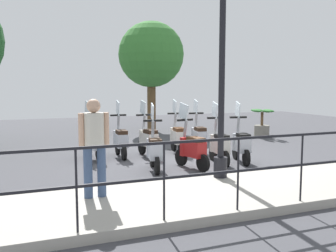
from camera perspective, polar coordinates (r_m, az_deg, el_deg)
name	(u,v)px	position (r m, az deg, el deg)	size (l,w,h in m)	color
ground_plane	(189,160)	(9.82, 3.16, -5.23)	(28.00, 28.00, 0.00)	#424247
promenade_walkway	(260,188)	(7.14, 13.89, -9.21)	(2.20, 20.00, 0.15)	#A39E93
fence_railing	(302,154)	(6.16, 19.74, -4.09)	(0.04, 16.03, 1.07)	black
lamp_post_near	(222,76)	(7.30, 8.20, 7.61)	(0.26, 0.90, 4.47)	black
pedestrian_distant	(94,140)	(6.09, -11.18, -2.15)	(0.33, 0.49, 1.59)	#384C70
tree_distant	(151,55)	(15.97, -2.57, 10.74)	(2.75, 2.75, 4.60)	brown
potted_palm	(262,125)	(14.44, 14.11, 0.08)	(1.06, 0.66, 1.05)	slate
scooter_near_0	(241,144)	(9.60, 11.08, -2.67)	(1.21, 0.51, 1.54)	black
scooter_near_1	(219,145)	(9.34, 7.82, -2.87)	(1.23, 0.45, 1.54)	black
scooter_near_2	(192,148)	(8.77, 3.67, -3.42)	(1.22, 0.51, 1.54)	black
scooter_near_3	(154,150)	(8.54, -2.08, -3.67)	(1.22, 0.49, 1.54)	black
scooter_far_0	(199,136)	(10.82, 4.70, -1.57)	(1.23, 0.46, 1.54)	black
scooter_far_1	(177,137)	(10.71, 1.45, -1.63)	(1.23, 0.45, 1.54)	black
scooter_far_2	(148,139)	(10.22, -3.05, -2.03)	(1.23, 0.44, 1.54)	black
scooter_far_3	(121,140)	(10.18, -7.23, -2.10)	(1.23, 0.44, 1.54)	black
scooter_far_4	(93,142)	(9.95, -11.31, -2.37)	(1.22, 0.50, 1.54)	black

